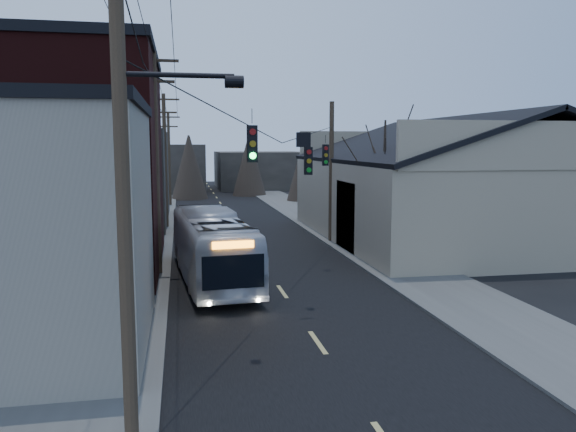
# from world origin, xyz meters

# --- Properties ---
(road_surface) EXTENTS (9.00, 110.00, 0.02)m
(road_surface) POSITION_xyz_m (0.00, 30.00, 0.01)
(road_surface) COLOR black
(road_surface) RESTS_ON ground
(sidewalk_left) EXTENTS (4.00, 110.00, 0.12)m
(sidewalk_left) POSITION_xyz_m (-6.50, 30.00, 0.06)
(sidewalk_left) COLOR #474744
(sidewalk_left) RESTS_ON ground
(sidewalk_right) EXTENTS (4.00, 110.00, 0.12)m
(sidewalk_right) POSITION_xyz_m (6.50, 30.00, 0.06)
(sidewalk_right) COLOR #474744
(sidewalk_right) RESTS_ON ground
(building_brick) EXTENTS (10.00, 12.00, 10.00)m
(building_brick) POSITION_xyz_m (-10.00, 20.00, 5.00)
(building_brick) COLOR black
(building_brick) RESTS_ON ground
(building_left_far) EXTENTS (9.00, 14.00, 7.00)m
(building_left_far) POSITION_xyz_m (-9.50, 36.00, 3.50)
(building_left_far) COLOR #2D2924
(building_left_far) RESTS_ON ground
(warehouse) EXTENTS (16.16, 20.60, 7.73)m
(warehouse) POSITION_xyz_m (13.00, 25.00, 2.70)
(warehouse) COLOR gray
(warehouse) RESTS_ON ground
(building_far_left) EXTENTS (10.00, 12.00, 6.00)m
(building_far_left) POSITION_xyz_m (-6.00, 65.00, 3.00)
(building_far_left) COLOR #2D2924
(building_far_left) RESTS_ON ground
(building_far_right) EXTENTS (12.00, 14.00, 5.00)m
(building_far_right) POSITION_xyz_m (7.00, 70.00, 2.50)
(building_far_right) COLOR #2D2924
(building_far_right) RESTS_ON ground
(bare_tree) EXTENTS (0.40, 0.40, 7.20)m
(bare_tree) POSITION_xyz_m (6.50, 20.00, 3.60)
(bare_tree) COLOR black
(bare_tree) RESTS_ON ground
(utility_lines) EXTENTS (11.24, 45.28, 10.50)m
(utility_lines) POSITION_xyz_m (-3.11, 24.14, 4.95)
(utility_lines) COLOR #382B1E
(utility_lines) RESTS_ON ground
(bus) EXTENTS (3.42, 10.96, 3.01)m
(bus) POSITION_xyz_m (-2.66, 16.54, 1.50)
(bus) COLOR silver
(bus) RESTS_ON ground
(parked_car) EXTENTS (2.07, 4.56, 1.45)m
(parked_car) POSITION_xyz_m (-3.00, 29.09, 0.73)
(parked_car) COLOR #9A9EA1
(parked_car) RESTS_ON ground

